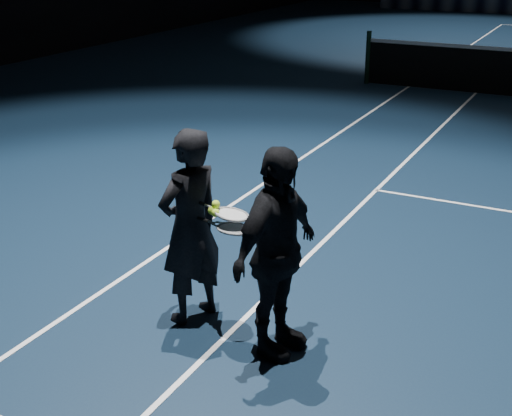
% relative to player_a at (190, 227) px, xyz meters
% --- Properties ---
extents(net_post_left, '(0.10, 0.10, 1.10)m').
position_rel_player_a_xyz_m(net_post_left, '(-1.88, 10.13, -0.27)').
color(net_post_left, black).
rests_on(net_post_left, floor).
extents(player_a, '(0.56, 0.70, 1.65)m').
position_rel_player_a_xyz_m(player_a, '(0.00, 0.00, 0.00)').
color(player_a, black).
rests_on(player_a, floor).
extents(player_b, '(0.56, 1.02, 1.65)m').
position_rel_player_a_xyz_m(player_b, '(0.84, -0.14, 0.00)').
color(player_b, black).
rests_on(player_b, floor).
extents(racket_lower, '(0.71, 0.33, 0.03)m').
position_rel_player_a_xyz_m(racket_lower, '(0.44, -0.07, 0.10)').
color(racket_lower, black).
rests_on(racket_lower, player_a).
extents(racket_upper, '(0.70, 0.28, 0.10)m').
position_rel_player_a_xyz_m(racket_upper, '(0.40, -0.03, 0.19)').
color(racket_upper, black).
rests_on(racket_upper, player_b).
extents(tennis_balls, '(0.12, 0.10, 0.12)m').
position_rel_player_a_xyz_m(tennis_balls, '(0.25, -0.04, 0.21)').
color(tennis_balls, '#92C229').
rests_on(tennis_balls, racket_upper).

